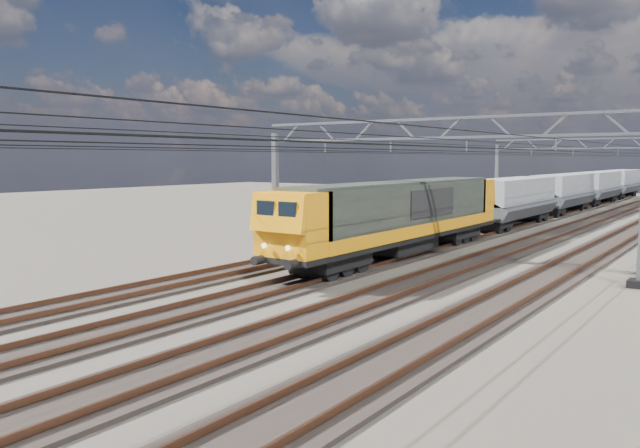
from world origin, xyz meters
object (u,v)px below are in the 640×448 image
Objects in this scene: hopper_wagon_mid at (563,190)px; hopper_wagon_third at (597,185)px; catenary_gantry_far at (594,172)px; catenary_gantry_mid at (427,185)px; hopper_wagon_lead at (513,198)px; locomotive at (401,213)px; hopper_wagon_fourth at (621,181)px.

hopper_wagon_mid is 1.00× the size of hopper_wagon_third.
catenary_gantry_mid is at bearing -90.00° from catenary_gantry_far.
hopper_wagon_lead and hopper_wagon_mid have the same top height.
catenary_gantry_far is at bearing 55.76° from hopper_wagon_mid.
hopper_wagon_mid is at bearing 90.00° from locomotive.
hopper_wagon_mid is (-0.00, 31.90, -0.09)m from locomotive.
hopper_wagon_third is at bearing 92.42° from catenary_gantry_mid.
hopper_wagon_lead is (-2.00, 18.86, -1.67)m from catenary_gantry_mid.
hopper_wagon_mid is 14.20m from hopper_wagon_third.
locomotive is at bearing -90.00° from hopper_wagon_third.
catenary_gantry_mid is at bearing -86.54° from hopper_wagon_mid.
catenary_gantry_far is 25.59m from hopper_wagon_fourth.
hopper_wagon_third is at bearing -90.00° from hopper_wagon_fourth.
hopper_wagon_lead and hopper_wagon_fourth have the same top height.
catenary_gantry_mid is 1.53× the size of hopper_wagon_mid.
catenary_gantry_mid is 33.16m from hopper_wagon_mid.
catenary_gantry_mid is 36.00m from catenary_gantry_far.
catenary_gantry_mid is 1.53× the size of hopper_wagon_fourth.
catenary_gantry_far reaches higher than locomotive.
hopper_wagon_third is (-2.00, 11.26, -1.67)m from catenary_gantry_far.
hopper_wagon_mid is (-2.00, 33.06, -1.67)m from catenary_gantry_mid.
catenary_gantry_mid reaches higher than locomotive.
hopper_wagon_fourth is (-0.00, 60.30, -0.09)m from locomotive.
hopper_wagon_lead is at bearing -90.00° from hopper_wagon_fourth.
catenary_gantry_far is 34.93m from locomotive.
locomotive is 1.62× the size of hopper_wagon_fourth.
catenary_gantry_far is 1.53× the size of hopper_wagon_lead.
hopper_wagon_fourth is at bearing 91.86° from catenary_gantry_mid.
catenary_gantry_mid reaches higher than hopper_wagon_third.
hopper_wagon_lead is 1.00× the size of hopper_wagon_mid.
hopper_wagon_mid is at bearing -90.00° from hopper_wagon_third.
hopper_wagon_lead is at bearing 96.05° from catenary_gantry_mid.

